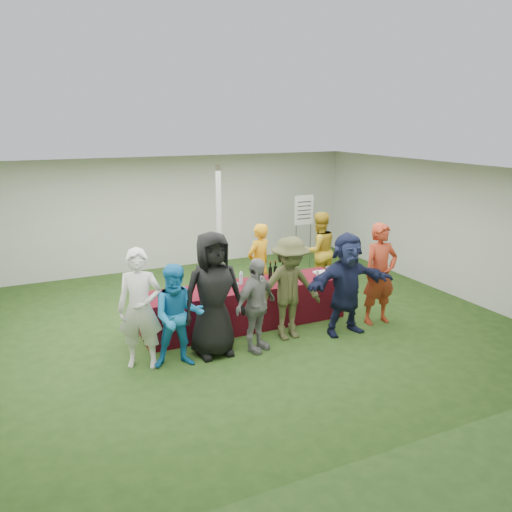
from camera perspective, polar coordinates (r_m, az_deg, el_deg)
name	(u,v)px	position (r m, az deg, el deg)	size (l,w,h in m)	color
ground	(219,326)	(8.90, -4.31, -8.02)	(60.00, 60.00, 0.00)	#284719
tent	(219,235)	(9.72, -4.21, 2.37)	(10.00, 10.00, 10.00)	white
serving_table	(246,305)	(8.78, -1.19, -5.66)	(3.60, 0.80, 0.75)	#59101F
wine_bottles	(270,272)	(8.96, 1.58, -1.88)	(0.57, 0.16, 0.32)	black
wine_glasses	(223,287)	(8.21, -3.77, -3.60)	(2.75, 0.11, 0.16)	silver
water_bottle	(241,278)	(8.67, -1.72, -2.58)	(0.07, 0.07, 0.23)	silver
bar_towel	(321,272)	(9.39, 7.42, -1.87)	(0.25, 0.18, 0.03)	white
dump_bucket	(332,272)	(9.19, 8.63, -1.82)	(0.24, 0.24, 0.18)	slate
wine_list_sign	(304,216)	(11.96, 5.49, 4.61)	(0.50, 0.03, 1.80)	slate
staff_pourer	(259,264)	(9.71, 0.32, -0.93)	(0.59, 0.38, 1.61)	orange
staff_back	(319,251)	(10.68, 7.17, 0.61)	(0.81, 0.63, 1.66)	gold
customer_0	(140,309)	(7.39, -13.10, -5.91)	(0.65, 0.43, 1.78)	white
customer_1	(178,316)	(7.32, -8.88, -6.83)	(0.76, 0.59, 1.55)	#1B7FC8
customer_2	(213,295)	(7.56, -4.92, -4.41)	(0.95, 0.62, 1.94)	black
customer_3	(256,305)	(7.73, -0.01, -5.66)	(0.88, 0.37, 1.50)	gray
customer_4	(290,289)	(8.15, 3.88, -3.74)	(1.11, 0.64, 1.72)	#484928
customer_5	(346,284)	(8.46, 10.30, -3.16)	(1.62, 0.52, 1.75)	#191E3F
customer_6	(380,274)	(9.01, 13.98, -2.00)	(0.66, 0.43, 1.81)	#A9351D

